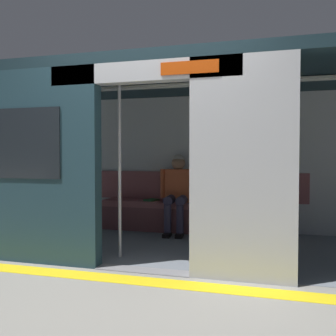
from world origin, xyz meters
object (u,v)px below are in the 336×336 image
(bench_seat, at_px, (188,209))
(handbag, at_px, (205,197))
(person_seated, at_px, (177,188))
(train_car, at_px, (167,133))
(grab_pole_far, at_px, (195,167))
(grab_pole_door, at_px, (120,167))
(book, at_px, (152,200))

(bench_seat, relative_size, handbag, 10.55)
(bench_seat, bearing_deg, person_seated, 19.39)
(bench_seat, distance_m, handbag, 0.32)
(train_car, relative_size, bench_seat, 2.33)
(train_car, height_order, grab_pole_far, train_car)
(handbag, relative_size, grab_pole_far, 0.12)
(grab_pole_door, bearing_deg, book, -84.69)
(train_car, xyz_separation_m, person_seated, (0.08, -0.86, -0.78))
(book, bearing_deg, grab_pole_far, 143.91)
(train_car, xyz_separation_m, grab_pole_far, (-0.50, 0.62, -0.42))
(train_car, bearing_deg, bench_seat, -94.26)
(bench_seat, relative_size, grab_pole_far, 1.32)
(train_car, height_order, grab_pole_door, train_car)
(train_car, xyz_separation_m, grab_pole_door, (0.37, 0.68, -0.42))
(person_seated, height_order, grab_pole_door, grab_pole_door)
(handbag, xyz_separation_m, book, (0.84, 0.03, -0.07))
(train_car, relative_size, person_seated, 5.39)
(bench_seat, distance_m, person_seated, 0.36)
(person_seated, relative_size, handbag, 4.56)
(book, bearing_deg, bench_seat, -161.24)
(handbag, bearing_deg, train_car, 71.29)
(person_seated, bearing_deg, handbag, -166.33)
(book, bearing_deg, grab_pole_door, 115.99)
(train_car, height_order, book, train_car)
(grab_pole_far, bearing_deg, train_car, -51.15)
(train_car, height_order, person_seated, train_car)
(person_seated, distance_m, grab_pole_door, 1.61)
(train_car, distance_m, bench_seat, 1.44)
(handbag, bearing_deg, book, 1.82)
(grab_pole_door, bearing_deg, bench_seat, -105.30)
(train_car, relative_size, grab_pole_far, 3.07)
(train_car, bearing_deg, book, -60.98)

